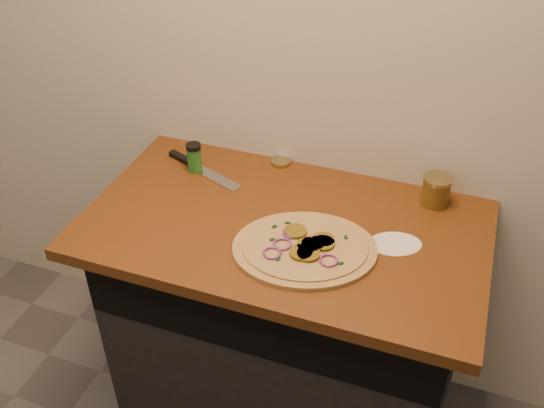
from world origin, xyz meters
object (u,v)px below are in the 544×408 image
at_px(salsa_jar, 436,190).
at_px(spice_shaker, 194,157).
at_px(chefs_knife, 197,167).
at_px(pizza, 305,248).

relative_size(salsa_jar, spice_shaker, 0.96).
height_order(salsa_jar, spice_shaker, spice_shaker).
bearing_deg(chefs_knife, spice_shaker, -97.20).
bearing_deg(spice_shaker, salsa_jar, 6.14).
distance_m(salsa_jar, spice_shaker, 0.78).
bearing_deg(salsa_jar, spice_shaker, -173.86).
height_order(pizza, spice_shaker, spice_shaker).
distance_m(chefs_knife, spice_shaker, 0.05).
height_order(chefs_knife, salsa_jar, salsa_jar).
bearing_deg(chefs_knife, salsa_jar, 5.32).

